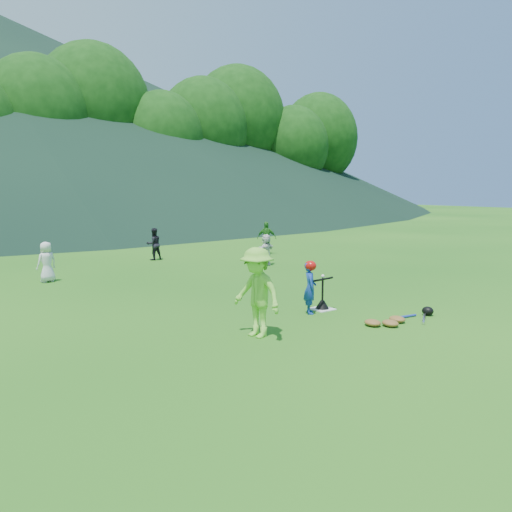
{
  "coord_description": "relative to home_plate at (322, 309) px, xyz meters",
  "views": [
    {
      "loc": [
        -7.34,
        -7.83,
        2.63
      ],
      "look_at": [
        0.0,
        2.5,
        0.9
      ],
      "focal_mm": 35.0,
      "sensor_mm": 36.0,
      "label": 1
    }
  ],
  "objects": [
    {
      "name": "batter_gear",
      "position": [
        -0.42,
        -0.1,
        0.98
      ],
      "size": [
        0.73,
        0.26,
        0.46
      ],
      "color": "#B80F0C",
      "rests_on": "ground"
    },
    {
      "name": "ground",
      "position": [
        0.0,
        0.0,
        -0.01
      ],
      "size": [
        120.0,
        120.0,
        0.0
      ],
      "primitive_type": "plane",
      "color": "#175513",
      "rests_on": "ground"
    },
    {
      "name": "equipment_pile",
      "position": [
        0.48,
        -1.65,
        0.06
      ],
      "size": [
        1.8,
        0.71,
        0.19
      ],
      "color": "olive",
      "rests_on": "ground"
    },
    {
      "name": "adult_coach",
      "position": [
        -2.33,
        -0.81,
        0.79
      ],
      "size": [
        0.77,
        1.13,
        1.6
      ],
      "primitive_type": "imported",
      "rotation": [
        0.0,
        0.0,
        -1.39
      ],
      "color": "#7BCF3D",
      "rests_on": "ground"
    },
    {
      "name": "fielder_d",
      "position": [
        2.69,
        5.7,
        0.53
      ],
      "size": [
        1.06,
        0.62,
        1.08
      ],
      "primitive_type": "imported",
      "rotation": [
        0.0,
        0.0,
        3.46
      ],
      "color": "silver",
      "rests_on": "ground"
    },
    {
      "name": "batting_tee",
      "position": [
        0.0,
        0.0,
        0.12
      ],
      "size": [
        0.3,
        0.3,
        0.68
      ],
      "color": "black",
      "rests_on": "home_plate"
    },
    {
      "name": "fielder_b",
      "position": [
        0.14,
        9.17,
        0.58
      ],
      "size": [
        0.58,
        0.46,
        1.18
      ],
      "primitive_type": "imported",
      "rotation": [
        0.0,
        0.0,
        3.17
      ],
      "color": "black",
      "rests_on": "ground"
    },
    {
      "name": "outfield_fence",
      "position": [
        0.0,
        28.0,
        0.69
      ],
      "size": [
        70.07,
        0.08,
        1.33
      ],
      "color": "gray",
      "rests_on": "ground"
    },
    {
      "name": "home_plate",
      "position": [
        0.0,
        0.0,
        0.0
      ],
      "size": [
        0.45,
        0.45,
        0.02
      ],
      "primitive_type": "cube",
      "color": "silver",
      "rests_on": "ground"
    },
    {
      "name": "batter_child",
      "position": [
        -0.45,
        -0.1,
        0.54
      ],
      "size": [
        0.44,
        0.48,
        1.1
      ],
      "primitive_type": "imported",
      "rotation": [
        0.0,
        0.0,
        1.0
      ],
      "color": "#163899",
      "rests_on": "ground"
    },
    {
      "name": "baseball",
      "position": [
        0.0,
        0.0,
        0.73
      ],
      "size": [
        0.08,
        0.08,
        0.08
      ],
      "primitive_type": "sphere",
      "color": "white",
      "rests_on": "batting_tee"
    },
    {
      "name": "fielder_c",
      "position": [
        4.52,
        8.12,
        0.64
      ],
      "size": [
        0.81,
        0.69,
        1.3
      ],
      "primitive_type": "imported",
      "rotation": [
        0.0,
        0.0,
        2.54
      ],
      "color": "#297322",
      "rests_on": "ground"
    },
    {
      "name": "tree_line",
      "position": [
        0.2,
        33.83,
        8.2
      ],
      "size": [
        70.04,
        11.4,
        14.82
      ],
      "color": "#382314",
      "rests_on": "ground"
    },
    {
      "name": "fielder_a",
      "position": [
        -4.12,
        6.87,
        0.56
      ],
      "size": [
        0.64,
        0.51,
        1.14
      ],
      "primitive_type": "imported",
      "rotation": [
        0.0,
        0.0,
        3.43
      ],
      "color": "silver",
      "rests_on": "ground"
    }
  ]
}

